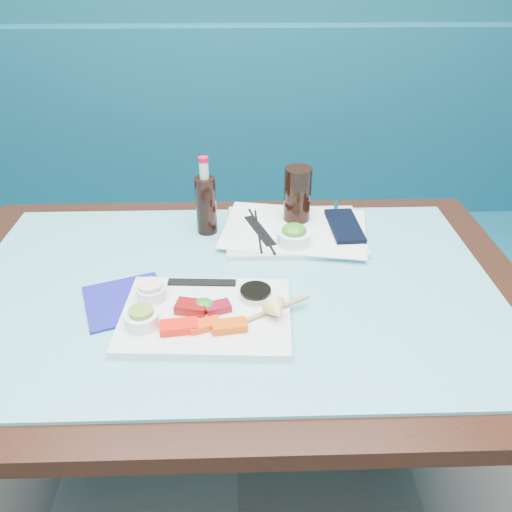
{
  "coord_description": "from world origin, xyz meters",
  "views": [
    {
      "loc": [
        0.03,
        0.51,
        1.43
      ],
      "look_at": [
        0.06,
        1.51,
        0.8
      ],
      "focal_mm": 35.0,
      "sensor_mm": 36.0,
      "label": 1
    }
  ],
  "objects_px": {
    "cola_glass": "(297,194)",
    "serving_tray": "(294,231)",
    "blue_napkin": "(125,301)",
    "booth_bench": "(236,241)",
    "dining_table": "(232,315)",
    "sashimi_plate": "(206,316)",
    "cola_bottle_body": "(206,206)",
    "seaweed_bowl": "(294,237)"
  },
  "relations": [
    {
      "from": "cola_glass",
      "to": "serving_tray",
      "type": "bearing_deg",
      "value": -100.3
    },
    {
      "from": "blue_napkin",
      "to": "booth_bench",
      "type": "bearing_deg",
      "value": 75.48
    },
    {
      "from": "dining_table",
      "to": "blue_napkin",
      "type": "xyz_separation_m",
      "value": [
        -0.23,
        -0.06,
        0.09
      ]
    },
    {
      "from": "booth_bench",
      "to": "cola_glass",
      "type": "relative_size",
      "value": 19.74
    },
    {
      "from": "booth_bench",
      "to": "blue_napkin",
      "type": "bearing_deg",
      "value": -104.52
    },
    {
      "from": "sashimi_plate",
      "to": "cola_bottle_body",
      "type": "relative_size",
      "value": 2.24
    },
    {
      "from": "sashimi_plate",
      "to": "cola_bottle_body",
      "type": "xyz_separation_m",
      "value": [
        -0.02,
        0.37,
        0.07
      ]
    },
    {
      "from": "seaweed_bowl",
      "to": "sashimi_plate",
      "type": "bearing_deg",
      "value": -126.67
    },
    {
      "from": "sashimi_plate",
      "to": "seaweed_bowl",
      "type": "relative_size",
      "value": 4.07
    },
    {
      "from": "cola_bottle_body",
      "to": "dining_table",
      "type": "bearing_deg",
      "value": -74.98
    },
    {
      "from": "booth_bench",
      "to": "dining_table",
      "type": "relative_size",
      "value": 2.14
    },
    {
      "from": "dining_table",
      "to": "cola_glass",
      "type": "distance_m",
      "value": 0.39
    },
    {
      "from": "cola_glass",
      "to": "blue_napkin",
      "type": "bearing_deg",
      "value": -139.79
    },
    {
      "from": "seaweed_bowl",
      "to": "cola_glass",
      "type": "xyz_separation_m",
      "value": [
        0.02,
        0.13,
        0.06
      ]
    },
    {
      "from": "serving_tray",
      "to": "blue_napkin",
      "type": "distance_m",
      "value": 0.5
    },
    {
      "from": "cola_bottle_body",
      "to": "cola_glass",
      "type": "bearing_deg",
      "value": 8.5
    },
    {
      "from": "sashimi_plate",
      "to": "cola_glass",
      "type": "xyz_separation_m",
      "value": [
        0.23,
        0.41,
        0.08
      ]
    },
    {
      "from": "booth_bench",
      "to": "blue_napkin",
      "type": "relative_size",
      "value": 17.81
    },
    {
      "from": "serving_tray",
      "to": "cola_glass",
      "type": "xyz_separation_m",
      "value": [
        0.01,
        0.05,
        0.08
      ]
    },
    {
      "from": "booth_bench",
      "to": "sashimi_plate",
      "type": "height_order",
      "value": "booth_bench"
    },
    {
      "from": "booth_bench",
      "to": "cola_glass",
      "type": "bearing_deg",
      "value": -71.99
    },
    {
      "from": "sashimi_plate",
      "to": "blue_napkin",
      "type": "relative_size",
      "value": 2.08
    },
    {
      "from": "seaweed_bowl",
      "to": "cola_bottle_body",
      "type": "height_order",
      "value": "cola_bottle_body"
    },
    {
      "from": "sashimi_plate",
      "to": "seaweed_bowl",
      "type": "distance_m",
      "value": 0.35
    },
    {
      "from": "cola_bottle_body",
      "to": "booth_bench",
      "type": "bearing_deg",
      "value": 83.41
    },
    {
      "from": "dining_table",
      "to": "seaweed_bowl",
      "type": "relative_size",
      "value": 16.26
    },
    {
      "from": "serving_tray",
      "to": "seaweed_bowl",
      "type": "relative_size",
      "value": 4.2
    },
    {
      "from": "dining_table",
      "to": "sashimi_plate",
      "type": "height_order",
      "value": "sashimi_plate"
    },
    {
      "from": "cola_bottle_body",
      "to": "serving_tray",
      "type": "bearing_deg",
      "value": -4.38
    },
    {
      "from": "sashimi_plate",
      "to": "seaweed_bowl",
      "type": "bearing_deg",
      "value": 56.46
    },
    {
      "from": "serving_tray",
      "to": "sashimi_plate",
      "type": "bearing_deg",
      "value": -121.01
    },
    {
      "from": "dining_table",
      "to": "seaweed_bowl",
      "type": "xyz_separation_m",
      "value": [
        0.16,
        0.16,
        0.12
      ]
    },
    {
      "from": "booth_bench",
      "to": "serving_tray",
      "type": "height_order",
      "value": "booth_bench"
    },
    {
      "from": "dining_table",
      "to": "sashimi_plate",
      "type": "distance_m",
      "value": 0.17
    },
    {
      "from": "seaweed_bowl",
      "to": "cola_glass",
      "type": "distance_m",
      "value": 0.14
    },
    {
      "from": "serving_tray",
      "to": "blue_napkin",
      "type": "relative_size",
      "value": 2.15
    },
    {
      "from": "cola_bottle_body",
      "to": "blue_napkin",
      "type": "bearing_deg",
      "value": -117.91
    },
    {
      "from": "dining_table",
      "to": "sashimi_plate",
      "type": "xyz_separation_m",
      "value": [
        -0.05,
        -0.12,
        0.1
      ]
    },
    {
      "from": "serving_tray",
      "to": "cola_glass",
      "type": "distance_m",
      "value": 0.1
    },
    {
      "from": "serving_tray",
      "to": "cola_glass",
      "type": "bearing_deg",
      "value": 80.31
    },
    {
      "from": "sashimi_plate",
      "to": "cola_glass",
      "type": "bearing_deg",
      "value": 63.98
    },
    {
      "from": "blue_napkin",
      "to": "seaweed_bowl",
      "type": "bearing_deg",
      "value": 29.09
    }
  ]
}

